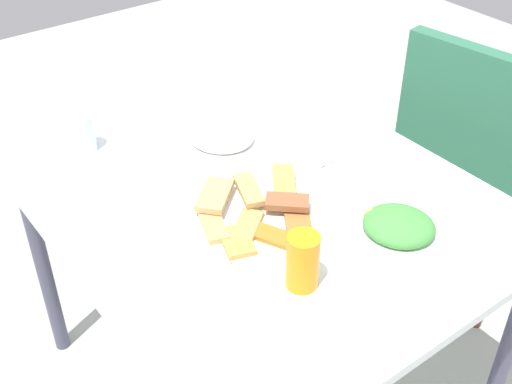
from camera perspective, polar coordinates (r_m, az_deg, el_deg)
name	(u,v)px	position (r m, az deg, el deg)	size (l,w,h in m)	color
dining_table	(259,218)	(1.60, 0.28, -2.26)	(1.12, 0.93, 0.71)	white
dining_chair	(471,157)	(2.14, 18.12, 2.88)	(0.48, 0.48, 0.92)	#2D6A4D
pide_platter	(252,213)	(1.48, -0.36, -1.82)	(0.34, 0.34, 0.05)	white
salad_plate_greens	(398,227)	(1.46, 12.20, -3.01)	(0.21, 0.21, 0.06)	white
salad_plate_rice	(221,137)	(1.73, -3.04, 4.75)	(0.23, 0.23, 0.06)	white
soda_can	(303,261)	(1.28, 4.06, -6.00)	(0.07, 0.07, 0.12)	orange
drinking_glass	(82,133)	(1.75, -14.83, 4.94)	(0.07, 0.07, 0.10)	silver
paper_napkin	(302,150)	(1.72, 4.01, 3.67)	(0.14, 0.14, 0.00)	white
fork	(297,151)	(1.70, 3.55, 3.59)	(0.19, 0.02, 0.01)	silver
spoon	(307,146)	(1.72, 4.47, 3.98)	(0.19, 0.02, 0.01)	silver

